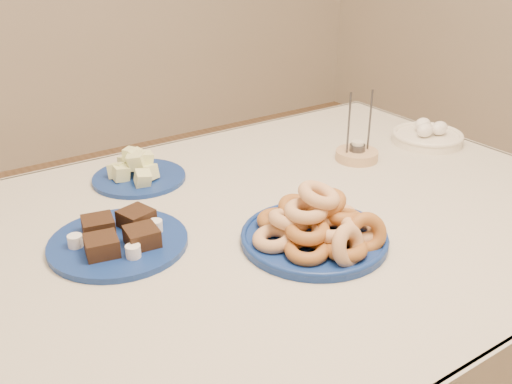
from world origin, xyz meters
TOP-DOWN VIEW (x-y plane):
  - dining_table at (0.00, 0.00)m, footprint 1.71×1.11m
  - donut_platter at (0.08, -0.15)m, footprint 0.33×0.33m
  - melon_plate at (-0.09, 0.35)m, footprint 0.25×0.25m
  - brownie_plate at (-0.25, 0.07)m, footprint 0.28×0.28m
  - candle_holder at (0.46, 0.14)m, footprint 0.13×0.13m
  - egg_bowl at (0.73, 0.12)m, footprint 0.21×0.21m

SIDE VIEW (x-z plane):
  - dining_table at x=0.00m, z-range 0.27..1.02m
  - brownie_plate at x=-0.25m, z-range 0.74..0.79m
  - candle_holder at x=0.46m, z-range 0.67..0.87m
  - melon_plate at x=-0.09m, z-range 0.73..0.81m
  - egg_bowl at x=0.73m, z-range 0.74..0.81m
  - donut_platter at x=0.08m, z-range 0.72..0.85m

